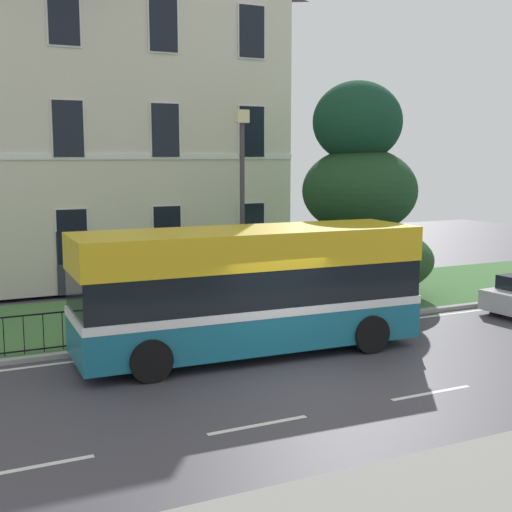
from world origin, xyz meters
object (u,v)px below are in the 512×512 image
at_px(single_decker_bus, 249,289).
at_px(street_lamp_post, 242,200).
at_px(georgian_townhouse, 42,102).
at_px(evergreen_tree, 357,212).

xyz_separation_m(single_decker_bus, street_lamp_post, (1.10, 2.82, 1.98)).
xyz_separation_m(georgian_townhouse, street_lamp_post, (3.69, -11.21, -3.40)).
bearing_deg(single_decker_bus, street_lamp_post, 70.76).
xyz_separation_m(evergreen_tree, street_lamp_post, (-5.02, -1.63, 0.65)).
distance_m(georgian_townhouse, single_decker_bus, 15.24).
bearing_deg(georgian_townhouse, single_decker_bus, -79.55).
relative_size(evergreen_tree, street_lamp_post, 1.20).
distance_m(georgian_townhouse, street_lamp_post, 12.28).
bearing_deg(street_lamp_post, georgian_townhouse, 108.20).
relative_size(single_decker_bus, street_lamp_post, 1.43).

